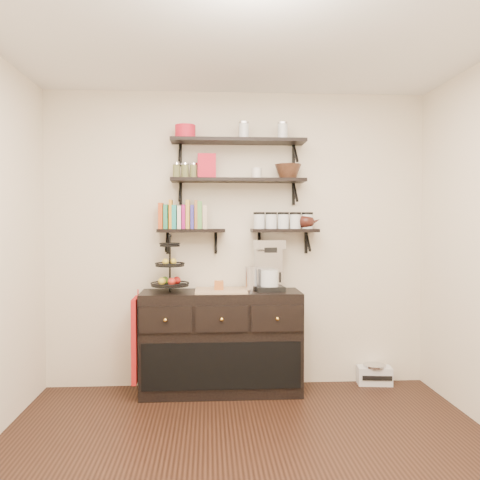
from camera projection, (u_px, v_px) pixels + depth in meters
The scene contains 21 objects.
floor at pixel (254, 477), 3.00m from camera, with size 3.50×3.50×0.00m, color black.
ceiling at pixel (255, 14), 2.90m from camera, with size 3.50×3.50×0.02m, color white.
back_wall at pixel (237, 239), 4.70m from camera, with size 3.50×0.02×2.70m, color beige.
shelf_top at pixel (238, 141), 4.53m from camera, with size 1.20×0.27×0.23m.
shelf_mid at pixel (238, 181), 4.55m from camera, with size 1.20×0.27×0.23m.
shelf_low_left at pixel (191, 231), 4.55m from camera, with size 0.60×0.25×0.23m.
shelf_low_right at pixel (284, 231), 4.60m from camera, with size 0.60×0.25×0.23m.
cookbooks at pixel (184, 216), 4.54m from camera, with size 0.40×0.15×0.26m.
glass_canisters at pixel (283, 222), 4.60m from camera, with size 0.54×0.10×0.13m.
sideboard at pixel (221, 342), 4.48m from camera, with size 1.40×0.50×0.92m.
fruit_stand at pixel (170, 273), 4.44m from camera, with size 0.33×0.33×0.48m.
candle at pixel (219, 285), 4.46m from camera, with size 0.08×0.08×0.08m, color #A45726.
coffee_maker at pixel (269, 266), 4.52m from camera, with size 0.27×0.26×0.45m.
thermal_carafe at pixel (251, 279), 4.46m from camera, with size 0.11×0.11×0.22m, color silver.
apron at pixel (136, 339), 4.34m from camera, with size 0.04×0.31×0.71m, color #A01311.
radio at pixel (374, 375), 4.72m from camera, with size 0.33×0.23×0.19m.
recipe_box at pixel (207, 166), 4.52m from camera, with size 0.16×0.06×0.22m, color red.
walnut_bowl at pixel (288, 172), 4.57m from camera, with size 0.24×0.24×0.13m, color black, non-canonical shape.
ramekins at pixel (257, 173), 4.55m from camera, with size 0.09×0.09×0.10m, color white.
teapot at pixel (306, 221), 4.61m from camera, with size 0.20×0.15×0.15m, color #361510, non-canonical shape.
red_pot at pixel (185, 132), 4.50m from camera, with size 0.18×0.18×0.12m, color red.
Camera 1 is at (-0.27, -2.94, 1.51)m, focal length 38.00 mm.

